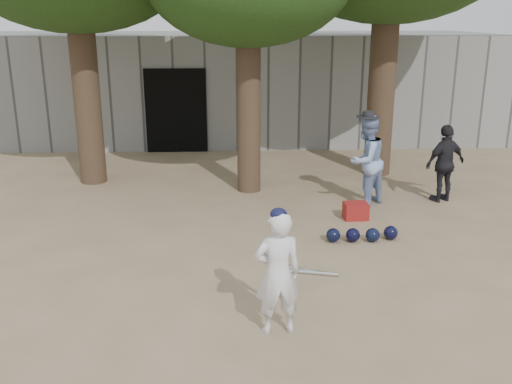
{
  "coord_description": "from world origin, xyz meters",
  "views": [
    {
      "loc": [
        0.22,
        -7.25,
        3.52
      ],
      "look_at": [
        0.6,
        1.0,
        0.95
      ],
      "focal_mm": 40.0,
      "sensor_mm": 36.0,
      "label": 1
    }
  ],
  "objects_px": {
    "spectator_blue": "(366,161)",
    "spectator_dark": "(445,163)",
    "red_bag": "(356,211)",
    "boy_player": "(278,273)"
  },
  "relations": [
    {
      "from": "red_bag",
      "to": "spectator_blue",
      "type": "bearing_deg",
      "value": 67.82
    },
    {
      "from": "spectator_blue",
      "to": "spectator_dark",
      "type": "bearing_deg",
      "value": 145.46
    },
    {
      "from": "boy_player",
      "to": "red_bag",
      "type": "height_order",
      "value": "boy_player"
    },
    {
      "from": "spectator_blue",
      "to": "red_bag",
      "type": "bearing_deg",
      "value": 27.68
    },
    {
      "from": "spectator_dark",
      "to": "spectator_blue",
      "type": "bearing_deg",
      "value": -16.53
    },
    {
      "from": "spectator_blue",
      "to": "spectator_dark",
      "type": "distance_m",
      "value": 1.61
    },
    {
      "from": "spectator_blue",
      "to": "boy_player",
      "type": "bearing_deg",
      "value": 25.66
    },
    {
      "from": "spectator_dark",
      "to": "red_bag",
      "type": "distance_m",
      "value": 2.24
    },
    {
      "from": "spectator_blue",
      "to": "spectator_dark",
      "type": "height_order",
      "value": "spectator_blue"
    },
    {
      "from": "spectator_dark",
      "to": "red_bag",
      "type": "bearing_deg",
      "value": 4.31
    }
  ]
}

